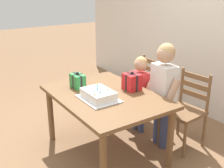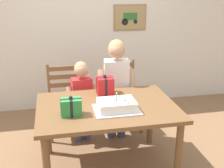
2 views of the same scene
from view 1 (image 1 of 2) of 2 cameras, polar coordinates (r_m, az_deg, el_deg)
The scene contains 10 objects.
ground_plane at distance 3.46m, azimuth -1.27°, elevation -13.43°, with size 20.00×20.00×0.00m, color #846042.
back_wall at distance 4.20m, azimuth 20.33°, elevation 10.45°, with size 6.40×0.11×2.60m.
dining_table at distance 3.16m, azimuth -1.35°, elevation -3.69°, with size 1.40×1.00×0.73m.
birthday_cake at distance 2.98m, azimuth -2.75°, elevation -2.24°, with size 0.44×0.34×0.19m.
gift_box_red_large at distance 3.24m, azimuth 4.05°, elevation 0.44°, with size 0.19×0.17×0.23m.
gift_box_beside_cake at distance 3.33m, azimuth -6.96°, elevation 0.61°, with size 0.20×0.13×0.20m.
chair_left at distance 4.01m, azimuth 6.37°, elevation -1.21°, with size 0.42×0.42×0.92m.
chair_right at distance 3.50m, azimuth 14.63°, elevation -5.04°, with size 0.46×0.46×0.92m.
child_older at distance 3.30m, azimuth 10.36°, elevation -0.38°, with size 0.48×0.29×1.28m.
child_younger at distance 3.65m, azimuth 5.60°, elevation -0.65°, with size 0.38×0.23×1.03m.
Camera 1 is at (2.44, -1.55, 1.91)m, focal length 45.22 mm.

